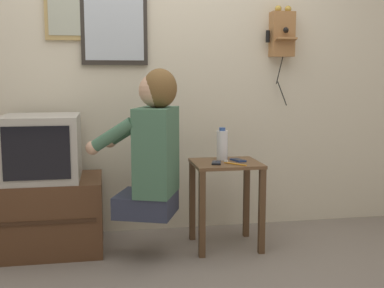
# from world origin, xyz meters

# --- Properties ---
(ground_plane) EXTENTS (14.00, 14.00, 0.00)m
(ground_plane) POSITION_xyz_m (0.00, 0.00, 0.00)
(ground_plane) COLOR slate
(wall_back) EXTENTS (6.80, 0.05, 2.55)m
(wall_back) POSITION_xyz_m (0.00, 1.09, 1.27)
(wall_back) COLOR beige
(wall_back) RESTS_ON ground_plane
(side_table) EXTENTS (0.46, 0.41, 0.60)m
(side_table) POSITION_xyz_m (0.42, 0.60, 0.45)
(side_table) COLOR brown
(side_table) RESTS_ON ground_plane
(person) EXTENTS (0.61, 0.53, 0.94)m
(person) POSITION_xyz_m (-0.10, 0.47, 0.74)
(person) COLOR #2D3347
(person) RESTS_ON ground_plane
(tv_stand) EXTENTS (0.71, 0.54, 0.50)m
(tv_stand) POSITION_xyz_m (-0.78, 0.74, 0.25)
(tv_stand) COLOR #51331E
(tv_stand) RESTS_ON ground_plane
(television) EXTENTS (0.49, 0.51, 0.43)m
(television) POSITION_xyz_m (-0.81, 0.74, 0.71)
(television) COLOR #ADA89E
(television) RESTS_ON tv_stand
(wall_phone_antique) EXTENTS (0.22, 0.19, 0.76)m
(wall_phone_antique) POSITION_xyz_m (0.96, 1.01, 1.50)
(wall_phone_antique) COLOR #9E6B3D
(framed_picture) EXTENTS (0.36, 0.03, 0.46)m
(framed_picture) POSITION_xyz_m (-0.61, 1.05, 1.67)
(framed_picture) COLOR tan
(wall_mirror) EXTENTS (0.48, 0.03, 0.68)m
(wall_mirror) POSITION_xyz_m (-0.31, 1.05, 1.60)
(wall_mirror) COLOR #2D2823
(cell_phone_held) EXTENTS (0.09, 0.14, 0.01)m
(cell_phone_held) POSITION_xyz_m (0.34, 0.55, 0.61)
(cell_phone_held) COLOR black
(cell_phone_held) RESTS_ON side_table
(cell_phone_spare) EXTENTS (0.09, 0.14, 0.01)m
(cell_phone_spare) POSITION_xyz_m (0.51, 0.62, 0.61)
(cell_phone_spare) COLOR navy
(cell_phone_spare) RESTS_ON side_table
(water_bottle) EXTENTS (0.08, 0.08, 0.23)m
(water_bottle) POSITION_xyz_m (0.42, 0.69, 0.71)
(water_bottle) COLOR silver
(water_bottle) RESTS_ON side_table
(toothbrush) EXTENTS (0.12, 0.14, 0.02)m
(toothbrush) POSITION_xyz_m (0.45, 0.50, 0.61)
(toothbrush) COLOR orange
(toothbrush) RESTS_ON side_table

